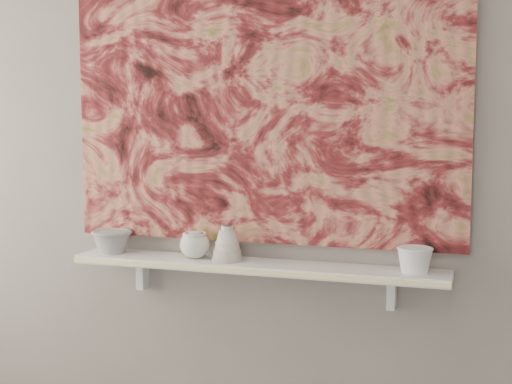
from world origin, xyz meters
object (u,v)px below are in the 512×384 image
at_px(shelf, 255,266).
at_px(bowl_white, 415,260).
at_px(painting, 262,95).
at_px(bell_vessel, 227,243).
at_px(cup_cream, 195,245).
at_px(bowl_grey, 112,241).

height_order(shelf, bowl_white, bowl_white).
relative_size(painting, bell_vessel, 11.55).
height_order(painting, bowl_white, painting).
bearing_deg(painting, bell_vessel, -143.29).
height_order(shelf, painting, painting).
relative_size(cup_cream, bowl_white, 0.91).
bearing_deg(cup_cream, bowl_grey, 180.00).
relative_size(cup_cream, bell_vessel, 0.86).
height_order(bowl_grey, bowl_white, bowl_grey).
height_order(shelf, bell_vessel, bell_vessel).
relative_size(shelf, bell_vessel, 10.78).
distance_m(shelf, painting, 0.63).
bearing_deg(bell_vessel, shelf, 0.00).
bearing_deg(bowl_grey, bell_vessel, 0.00).
bearing_deg(painting, shelf, -90.00).
bearing_deg(shelf, painting, 90.00).
height_order(bowl_grey, bell_vessel, bell_vessel).
bearing_deg(bowl_white, painting, 172.01).
distance_m(painting, bowl_grey, 0.82).
height_order(bell_vessel, bowl_white, bell_vessel).
xyz_separation_m(bowl_grey, bell_vessel, (0.48, 0.00, 0.02)).
xyz_separation_m(cup_cream, bowl_white, (0.81, 0.00, -0.01)).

